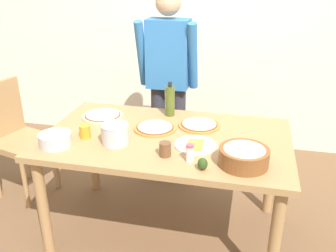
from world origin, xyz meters
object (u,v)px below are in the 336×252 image
(popcorn_bowl, at_px, (244,155))
(steel_pot, at_px, (115,134))
(avocado, at_px, (203,164))
(person_cook, at_px, (168,76))
(pizza_raw_on_board, at_px, (103,116))
(salt_shaker, at_px, (190,153))
(mixing_bowl_steel, at_px, (55,140))
(cup_orange, at_px, (85,132))
(cup_small_brown, at_px, (165,149))
(pizza_second_cooked, at_px, (199,125))
(chair_wooden_left, at_px, (14,133))
(dining_table, at_px, (166,148))
(olive_oil_bottle, at_px, (170,101))
(pizza_cooked_on_tray, at_px, (155,128))
(plate_with_slice, at_px, (195,145))

(popcorn_bowl, bearing_deg, steel_pot, 173.10)
(steel_pot, xyz_separation_m, avocado, (0.58, -0.20, -0.03))
(person_cook, relative_size, popcorn_bowl, 5.79)
(pizza_raw_on_board, xyz_separation_m, salt_shaker, (0.74, -0.51, 0.04))
(mixing_bowl_steel, relative_size, steel_pot, 1.15)
(cup_orange, distance_m, cup_small_brown, 0.57)
(pizza_second_cooked, bearing_deg, mixing_bowl_steel, -148.84)
(person_cook, height_order, cup_orange, person_cook)
(chair_wooden_left, xyz_separation_m, pizza_second_cooked, (1.50, -0.02, 0.23))
(dining_table, xyz_separation_m, popcorn_bowl, (0.51, -0.27, 0.15))
(olive_oil_bottle, relative_size, avocado, 3.66)
(popcorn_bowl, bearing_deg, avocado, -154.38)
(pizza_cooked_on_tray, height_order, mixing_bowl_steel, mixing_bowl_steel)
(cup_orange, xyz_separation_m, salt_shaker, (0.71, -0.16, 0.01))
(pizza_raw_on_board, xyz_separation_m, steel_pot, (0.25, -0.39, 0.06))
(pizza_raw_on_board, bearing_deg, avocado, -35.66)
(steel_pot, xyz_separation_m, salt_shaker, (0.49, -0.12, -0.01))
(pizza_second_cooked, distance_m, plate_with_slice, 0.31)
(plate_with_slice, relative_size, cup_orange, 3.06)
(pizza_raw_on_board, height_order, plate_with_slice, plate_with_slice)
(pizza_second_cooked, bearing_deg, pizza_cooked_on_tray, -157.49)
(mixing_bowl_steel, relative_size, salt_shaker, 1.89)
(chair_wooden_left, height_order, steel_pot, chair_wooden_left)
(pizza_second_cooked, distance_m, olive_oil_bottle, 0.30)
(pizza_cooked_on_tray, relative_size, plate_with_slice, 1.11)
(mixing_bowl_steel, bearing_deg, dining_table, 24.30)
(dining_table, xyz_separation_m, salt_shaker, (0.21, -0.30, 0.14))
(pizza_second_cooked, relative_size, cup_small_brown, 3.38)
(pizza_raw_on_board, relative_size, steel_pot, 1.71)
(plate_with_slice, height_order, cup_small_brown, cup_small_brown)
(pizza_raw_on_board, xyz_separation_m, olive_oil_bottle, (0.48, 0.14, 0.10))
(dining_table, xyz_separation_m, chair_wooden_left, (-1.32, 0.23, -0.13))
(pizza_cooked_on_tray, bearing_deg, pizza_second_cooked, 22.51)
(plate_with_slice, height_order, salt_shaker, salt_shaker)
(dining_table, xyz_separation_m, cup_orange, (-0.50, -0.14, 0.13))
(mixing_bowl_steel, bearing_deg, plate_with_slice, 12.37)
(popcorn_bowl, bearing_deg, mixing_bowl_steel, -179.18)
(cup_orange, bearing_deg, dining_table, 15.44)
(pizza_raw_on_board, height_order, avocado, avocado)
(plate_with_slice, height_order, mixing_bowl_steel, mixing_bowl_steel)
(dining_table, height_order, popcorn_bowl, popcorn_bowl)
(chair_wooden_left, height_order, salt_shaker, chair_wooden_left)
(pizza_second_cooked, relative_size, plate_with_slice, 1.10)
(chair_wooden_left, relative_size, cup_orange, 11.18)
(person_cook, xyz_separation_m, pizza_second_cooked, (0.35, -0.55, -0.17))
(popcorn_bowl, bearing_deg, person_cook, 123.05)
(chair_wooden_left, distance_m, salt_shaker, 1.64)
(mixing_bowl_steel, height_order, olive_oil_bottle, olive_oil_bottle)
(cup_orange, bearing_deg, mixing_bowl_steel, -131.58)
(mixing_bowl_steel, xyz_separation_m, cup_orange, (0.13, 0.15, 0.00))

